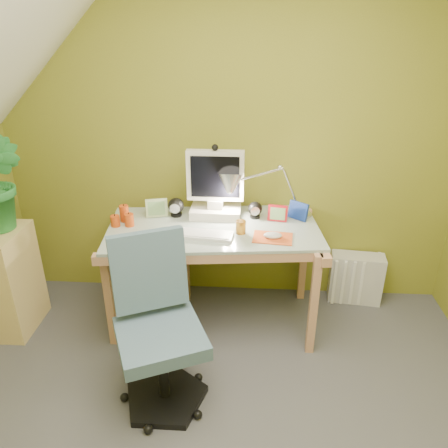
# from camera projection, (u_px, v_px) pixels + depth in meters

# --- Properties ---
(wall_back) EXTENTS (3.20, 0.01, 2.40)m
(wall_back) POSITION_uv_depth(u_px,v_px,m) (230.00, 141.00, 3.00)
(wall_back) COLOR olive
(wall_back) RESTS_ON floor
(desk) EXTENTS (1.43, 0.82, 0.73)m
(desk) POSITION_uv_depth(u_px,v_px,m) (214.00, 275.00, 3.00)
(desk) COLOR tan
(desk) RESTS_ON floor
(monitor) EXTENTS (0.36, 0.21, 0.49)m
(monitor) POSITION_uv_depth(u_px,v_px,m) (215.00, 182.00, 2.90)
(monitor) COLOR silver
(monitor) RESTS_ON desk
(speaker_left) EXTENTS (0.12, 0.12, 0.13)m
(speaker_left) POSITION_uv_depth(u_px,v_px,m) (176.00, 207.00, 2.98)
(speaker_left) COLOR black
(speaker_left) RESTS_ON desk
(speaker_right) EXTENTS (0.11, 0.11, 0.11)m
(speaker_right) POSITION_uv_depth(u_px,v_px,m) (255.00, 210.00, 2.95)
(speaker_right) COLOR black
(speaker_right) RESTS_ON desk
(keyboard) EXTENTS (0.44, 0.18, 0.02)m
(keyboard) POSITION_uv_depth(u_px,v_px,m) (199.00, 235.00, 2.72)
(keyboard) COLOR silver
(keyboard) RESTS_ON desk
(mousepad) EXTENTS (0.26, 0.20, 0.01)m
(mousepad) POSITION_uv_depth(u_px,v_px,m) (273.00, 238.00, 2.70)
(mousepad) COLOR #CE5120
(mousepad) RESTS_ON desk
(mouse) EXTENTS (0.12, 0.09, 0.04)m
(mouse) POSITION_uv_depth(u_px,v_px,m) (273.00, 235.00, 2.69)
(mouse) COLOR silver
(mouse) RESTS_ON mousepad
(amber_tumbler) EXTENTS (0.08, 0.08, 0.08)m
(amber_tumbler) POSITION_uv_depth(u_px,v_px,m) (241.00, 227.00, 2.75)
(amber_tumbler) COLOR #9A6516
(amber_tumbler) RESTS_ON desk
(candle_cluster) EXTENTS (0.16, 0.14, 0.11)m
(candle_cluster) POSITION_uv_depth(u_px,v_px,m) (123.00, 216.00, 2.87)
(candle_cluster) COLOR #C64311
(candle_cluster) RESTS_ON desk
(photo_frame_red) EXTENTS (0.13, 0.04, 0.11)m
(photo_frame_red) POSITION_uv_depth(u_px,v_px,m) (278.00, 213.00, 2.91)
(photo_frame_red) COLOR red
(photo_frame_red) RESTS_ON desk
(photo_frame_blue) EXTENTS (0.12, 0.10, 0.12)m
(photo_frame_blue) POSITION_uv_depth(u_px,v_px,m) (298.00, 211.00, 2.93)
(photo_frame_blue) COLOR navy
(photo_frame_blue) RESTS_ON desk
(photo_frame_green) EXTENTS (0.15, 0.05, 0.13)m
(photo_frame_green) POSITION_uv_depth(u_px,v_px,m) (157.00, 208.00, 2.97)
(photo_frame_green) COLOR #A9BF83
(photo_frame_green) RESTS_ON desk
(desk_lamp) EXTENTS (0.55, 0.34, 0.54)m
(desk_lamp) POSITION_uv_depth(u_px,v_px,m) (284.00, 180.00, 2.87)
(desk_lamp) COLOR silver
(desk_lamp) RESTS_ON desk
(side_ledge) EXTENTS (0.27, 0.42, 0.73)m
(side_ledge) POSITION_uv_depth(u_px,v_px,m) (9.00, 281.00, 2.93)
(side_ledge) COLOR #D8B971
(side_ledge) RESTS_ON floor
(task_chair) EXTENTS (0.66, 0.66, 0.90)m
(task_chair) POSITION_uv_depth(u_px,v_px,m) (161.00, 336.00, 2.29)
(task_chair) COLOR #466074
(task_chair) RESTS_ON floor
(radiator) EXTENTS (0.40, 0.20, 0.38)m
(radiator) POSITION_uv_depth(u_px,v_px,m) (356.00, 278.00, 3.29)
(radiator) COLOR beige
(radiator) RESTS_ON floor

